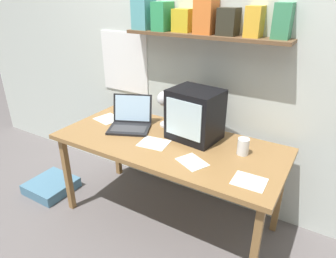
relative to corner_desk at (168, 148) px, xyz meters
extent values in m
plane|color=#625B5B|center=(0.00, 0.00, -0.66)|extent=(12.00, 12.00, 0.00)
cube|color=silver|center=(0.00, 0.48, 0.64)|extent=(5.60, 0.06, 2.60)
cube|color=white|center=(-0.73, 0.45, 0.47)|extent=(0.50, 0.01, 0.54)
cube|color=brown|center=(0.08, 0.36, 0.77)|extent=(1.25, 0.18, 0.02)
cube|color=#55A3AA|center=(-0.45, 0.38, 0.91)|extent=(0.14, 0.15, 0.25)
cube|color=#2F9658|center=(-0.27, 0.37, 0.89)|extent=(0.11, 0.16, 0.21)
cube|color=gold|center=(-0.11, 0.39, 0.86)|extent=(0.14, 0.12, 0.16)
cube|color=orange|center=(0.08, 0.38, 0.91)|extent=(0.14, 0.15, 0.25)
cube|color=#2D2B1F|center=(0.25, 0.39, 0.87)|extent=(0.13, 0.14, 0.18)
cube|color=gold|center=(0.43, 0.39, 0.88)|extent=(0.10, 0.13, 0.20)
cube|color=#39875A|center=(0.60, 0.40, 0.89)|extent=(0.11, 0.11, 0.22)
cube|color=olive|center=(0.00, 0.00, 0.04)|extent=(1.69, 0.76, 0.03)
cube|color=olive|center=(-0.78, -0.32, -0.32)|extent=(0.04, 0.05, 0.68)
cube|color=olive|center=(0.78, -0.32, -0.32)|extent=(0.04, 0.05, 0.68)
cube|color=olive|center=(-0.78, 0.32, -0.32)|extent=(0.04, 0.05, 0.68)
cube|color=olive|center=(0.78, 0.32, -0.32)|extent=(0.04, 0.05, 0.68)
cube|color=black|center=(0.14, 0.16, 0.24)|extent=(0.39, 0.33, 0.37)
cube|color=silver|center=(0.12, 0.01, 0.25)|extent=(0.29, 0.04, 0.27)
cube|color=black|center=(-0.37, 0.01, 0.07)|extent=(0.39, 0.34, 0.02)
cube|color=#38383A|center=(-0.36, -0.01, 0.08)|extent=(0.30, 0.23, 0.00)
cube|color=black|center=(-0.43, 0.14, 0.19)|extent=(0.32, 0.19, 0.23)
cube|color=#A8CAE4|center=(-0.43, 0.14, 0.19)|extent=(0.29, 0.18, 0.20)
cylinder|color=silver|center=(-0.15, 0.25, 0.06)|extent=(0.14, 0.14, 0.01)
cylinder|color=silver|center=(-0.15, 0.25, 0.19)|extent=(0.02, 0.02, 0.24)
sphere|color=silver|center=(-0.14, 0.18, 0.31)|extent=(0.12, 0.12, 0.12)
cylinder|color=white|center=(0.53, 0.10, 0.11)|extent=(0.08, 0.08, 0.11)
cylinder|color=orange|center=(0.53, 0.10, 0.10)|extent=(0.07, 0.07, 0.08)
cube|color=silver|center=(0.29, -0.17, 0.06)|extent=(0.23, 0.21, 0.00)
cube|color=white|center=(-0.66, 0.09, 0.06)|extent=(0.24, 0.23, 0.00)
cube|color=white|center=(0.67, -0.20, 0.06)|extent=(0.19, 0.16, 0.00)
cube|color=white|center=(-0.07, -0.08, 0.06)|extent=(0.23, 0.20, 0.00)
cube|color=teal|center=(-1.14, -0.25, -0.61)|extent=(0.39, 0.39, 0.10)
camera|label=1|loc=(1.01, -1.68, 1.06)|focal=32.00mm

